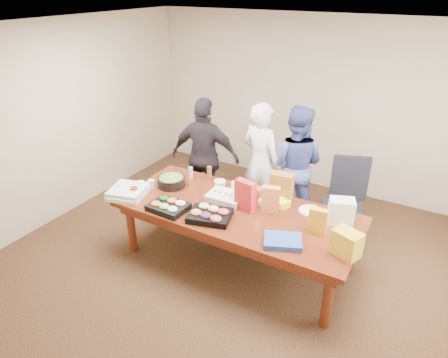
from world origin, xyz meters
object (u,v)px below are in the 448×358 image
Objects in this scene: person_center at (261,162)px; sheet_cake at (226,197)px; office_chair at (342,206)px; person_right at (295,165)px; salad_bowl at (171,181)px; conference_table at (236,236)px.

person_center is 4.00× the size of sheet_cake.
office_chair is 2.58× the size of sheet_cake.
person_right is 3.94× the size of sheet_cake.
office_chair reaches higher than sheet_cake.
person_right reaches higher than office_chair.
salad_bowl is at bearing 68.20° from person_center.
sheet_cake is at bearing 63.48° from person_right.
person_right is 4.64× the size of salad_bowl.
office_chair is 0.86m from person_right.
office_chair is 2.19m from salad_bowl.
salad_bowl is at bearing 38.01° from person_right.
salad_bowl is at bearing 174.35° from conference_table.
sheet_cake reaches higher than conference_table.
office_chair is at bearing 25.60° from salad_bowl.
salad_bowl is (-0.78, -0.03, 0.02)m from sheet_cake.
sheet_cake is at bearing 105.93° from person_center.
salad_bowl reaches higher than sheet_cake.
sheet_cake is at bearing 150.05° from conference_table.
person_center is at bearing 101.64° from conference_table.
person_center is 1.28m from salad_bowl.
conference_table is at bearing -152.75° from office_chair.
conference_table is 1.24m from person_center.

